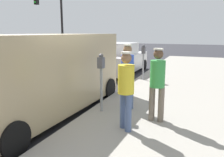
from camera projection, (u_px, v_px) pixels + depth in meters
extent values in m
plane|color=#2D2D33|center=(45.00, 118.00, 6.05)|extent=(80.00, 80.00, 0.00)
cube|color=#9E998E|center=(183.00, 137.00, 4.77)|extent=(5.00, 32.00, 0.15)
cylinder|color=gray|center=(101.00, 90.00, 6.01)|extent=(0.07, 0.07, 1.15)
cube|color=#4C4C51|center=(101.00, 63.00, 5.87)|extent=(0.14, 0.18, 0.28)
sphere|color=#47474C|center=(101.00, 56.00, 5.84)|extent=(0.12, 0.12, 0.12)
cylinder|color=gray|center=(143.00, 67.00, 10.04)|extent=(0.07, 0.07, 1.15)
cube|color=#4C4C51|center=(144.00, 50.00, 9.89)|extent=(0.14, 0.18, 0.28)
sphere|color=#47474C|center=(144.00, 46.00, 9.86)|extent=(0.12, 0.12, 0.12)
cylinder|color=#4C608C|center=(131.00, 93.00, 6.25)|extent=(0.14, 0.14, 0.84)
cylinder|color=#4C608C|center=(123.00, 94.00, 6.20)|extent=(0.14, 0.14, 0.84)
cylinder|color=blue|center=(127.00, 67.00, 6.08)|extent=(0.34, 0.34, 0.63)
sphere|color=#8C6647|center=(128.00, 49.00, 5.99)|extent=(0.23, 0.23, 0.23)
cylinder|color=silver|center=(128.00, 45.00, 5.97)|extent=(0.22, 0.22, 0.04)
cylinder|color=#4C608C|center=(128.00, 113.00, 4.79)|extent=(0.14, 0.14, 0.80)
cylinder|color=#4C608C|center=(123.00, 110.00, 4.99)|extent=(0.14, 0.14, 0.80)
cylinder|color=yellow|center=(126.00, 79.00, 4.75)|extent=(0.34, 0.34, 0.60)
sphere|color=#8C6647|center=(126.00, 58.00, 4.66)|extent=(0.22, 0.22, 0.22)
cylinder|color=silver|center=(126.00, 53.00, 4.64)|extent=(0.21, 0.21, 0.04)
cylinder|color=#726656|center=(161.00, 105.00, 5.32)|extent=(0.14, 0.14, 0.82)
cylinder|color=#726656|center=(152.00, 103.00, 5.42)|extent=(0.14, 0.14, 0.82)
cylinder|color=green|center=(158.00, 74.00, 5.23)|extent=(0.34, 0.34, 0.61)
sphere|color=brown|center=(158.00, 54.00, 5.14)|extent=(0.22, 0.22, 0.22)
cylinder|color=silver|center=(159.00, 49.00, 5.12)|extent=(0.21, 0.21, 0.04)
cube|color=tan|center=(44.00, 72.00, 6.13)|extent=(2.17, 5.26, 1.96)
cube|color=black|center=(89.00, 50.00, 8.26)|extent=(1.84, 0.14, 0.88)
cylinder|color=black|center=(62.00, 83.00, 8.51)|extent=(0.24, 0.69, 0.68)
cylinder|color=black|center=(109.00, 88.00, 7.77)|extent=(0.24, 0.69, 0.68)
cylinder|color=black|center=(13.00, 139.00, 4.08)|extent=(0.24, 0.69, 0.68)
cube|color=white|center=(120.00, 62.00, 12.50)|extent=(1.94, 4.45, 0.89)
cube|color=white|center=(119.00, 49.00, 12.15)|extent=(1.66, 2.02, 0.60)
cylinder|color=black|center=(117.00, 63.00, 14.38)|extent=(0.24, 0.61, 0.60)
cylinder|color=black|center=(144.00, 65.00, 13.71)|extent=(0.24, 0.61, 0.60)
cylinder|color=black|center=(92.00, 71.00, 11.41)|extent=(0.24, 0.61, 0.60)
cylinder|color=black|center=(124.00, 74.00, 10.74)|extent=(0.24, 0.61, 0.60)
cylinder|color=black|center=(62.00, 27.00, 17.02)|extent=(0.16, 0.16, 5.20)
sphere|color=green|center=(35.00, 2.00, 17.31)|extent=(0.17, 0.17, 0.17)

